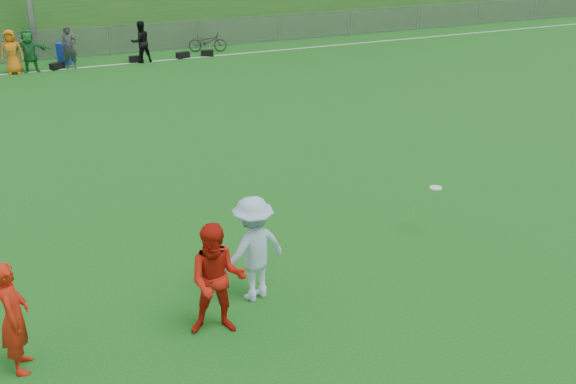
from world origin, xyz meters
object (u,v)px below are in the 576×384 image
player_red_center (217,280)px  frisbee (436,188)px  recycling_bin (64,54)px  player_red_left (14,317)px  bicycle (208,42)px  player_blue (254,249)px

player_red_center → frisbee: size_ratio=7.57×
recycling_bin → player_red_left: bearing=-97.5°
player_red_center → bicycle: bearing=92.5°
player_red_center → player_blue: bearing=58.0°
frisbee → recycling_bin: frisbee is taller
player_red_center → frisbee: player_red_center is taller
player_red_center → bicycle: size_ratio=1.06×
player_blue → recycling_bin: 19.42m
player_blue → frisbee: bearing=175.6°
player_red_center → frisbee: bearing=35.1°
player_red_left → player_blue: (3.64, 0.39, 0.06)m
player_blue → player_red_left: bearing=-8.7°
recycling_bin → bicycle: bearing=1.1°
player_red_left → recycling_bin: 19.94m
player_red_left → recycling_bin: player_red_left is taller
frisbee → recycling_bin: bearing=105.3°
player_red_center → bicycle: (5.97, 20.17, -0.46)m
player_red_left → player_blue: bearing=-77.7°
player_red_left → player_red_center: (2.82, -0.28, 0.05)m
player_red_center → bicycle: player_red_center is taller
player_blue → bicycle: bearing=-119.5°
player_red_left → player_blue: size_ratio=0.94×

